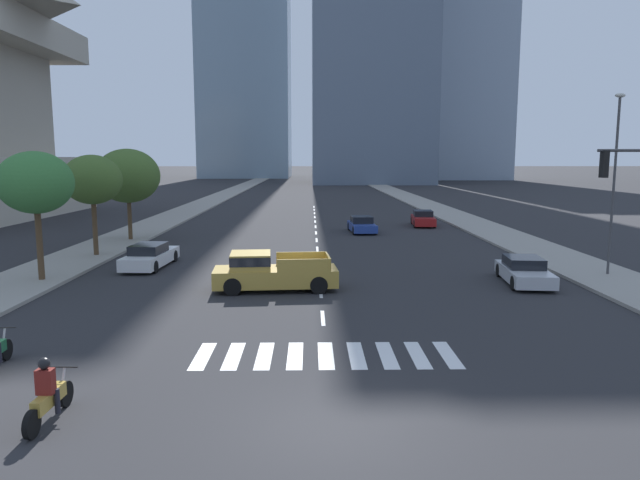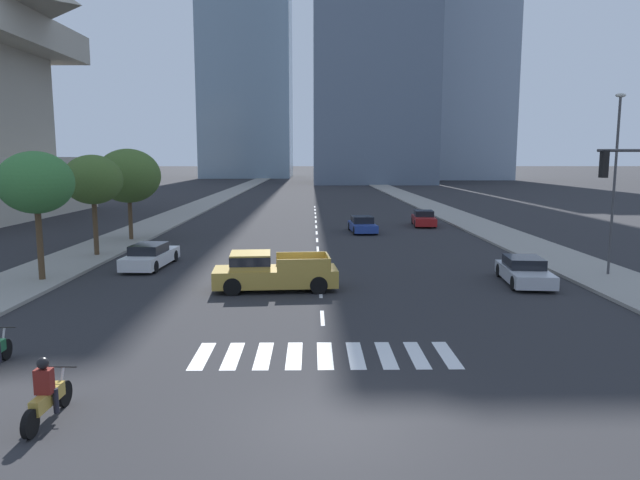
# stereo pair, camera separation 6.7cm
# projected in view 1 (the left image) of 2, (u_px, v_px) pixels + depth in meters

# --- Properties ---
(ground_plane) EXTENTS (800.00, 800.00, 0.00)m
(ground_plane) POSITION_uv_depth(u_px,v_px,m) (332.00, 428.00, 12.38)
(ground_plane) COLOR #28282B
(sidewalk_east) EXTENTS (4.00, 260.00, 0.15)m
(sidewalk_east) POSITION_uv_depth(u_px,v_px,m) (504.00, 236.00, 42.30)
(sidewalk_east) COLOR gray
(sidewalk_east) RESTS_ON ground
(sidewalk_west) EXTENTS (4.00, 260.00, 0.15)m
(sidewalk_west) POSITION_uv_depth(u_px,v_px,m) (127.00, 237.00, 41.83)
(sidewalk_west) COLOR gray
(sidewalk_west) RESTS_ON ground
(crosswalk_near) EXTENTS (7.65, 2.38, 0.01)m
(crosswalk_near) POSITION_uv_depth(u_px,v_px,m) (326.00, 355.00, 16.93)
(crosswalk_near) COLOR silver
(crosswalk_near) RESTS_ON ground
(lane_divider_center) EXTENTS (0.14, 50.00, 0.01)m
(lane_divider_center) POSITION_uv_depth(u_px,v_px,m) (316.00, 233.00, 44.64)
(lane_divider_center) COLOR silver
(lane_divider_center) RESTS_ON ground
(motorcycle_lead) EXTENTS (0.70, 2.16, 1.49)m
(motorcycle_lead) POSITION_uv_depth(u_px,v_px,m) (48.00, 396.00, 12.60)
(motorcycle_lead) COLOR black
(motorcycle_lead) RESTS_ON ground
(pickup_truck) EXTENTS (5.49, 2.36, 1.67)m
(pickup_truck) POSITION_uv_depth(u_px,v_px,m) (269.00, 272.00, 25.19)
(pickup_truck) COLOR #B28E38
(pickup_truck) RESTS_ON ground
(sedan_silver_0) EXTENTS (2.22, 4.52, 1.20)m
(sedan_silver_0) POSITION_uv_depth(u_px,v_px,m) (524.00, 271.00, 26.62)
(sedan_silver_0) COLOR #B7BABF
(sedan_silver_0) RESTS_ON ground
(sedan_red_1) EXTENTS (2.13, 4.42, 1.30)m
(sedan_red_1) POSITION_uv_depth(u_px,v_px,m) (423.00, 219.00, 49.21)
(sedan_red_1) COLOR maroon
(sedan_red_1) RESTS_ON ground
(sedan_white_2) EXTENTS (2.04, 4.91, 1.27)m
(sedan_white_2) POSITION_uv_depth(u_px,v_px,m) (150.00, 256.00, 30.52)
(sedan_white_2) COLOR silver
(sedan_white_2) RESTS_ON ground
(sedan_blue_3) EXTENTS (2.05, 4.35, 1.24)m
(sedan_blue_3) POSITION_uv_depth(u_px,v_px,m) (362.00, 225.00, 44.95)
(sedan_blue_3) COLOR navy
(sedan_blue_3) RESTS_ON ground
(street_lamp_east) EXTENTS (0.50, 0.24, 8.59)m
(street_lamp_east) POSITION_uv_depth(u_px,v_px,m) (615.00, 173.00, 27.42)
(street_lamp_east) COLOR #3F3F42
(street_lamp_east) RESTS_ON sidewalk_east
(street_tree_nearest) EXTENTS (3.34, 3.34, 5.91)m
(street_tree_nearest) POSITION_uv_depth(u_px,v_px,m) (35.00, 183.00, 26.21)
(street_tree_nearest) COLOR #4C3823
(street_tree_nearest) RESTS_ON sidewalk_west
(street_tree_second) EXTENTS (3.34, 3.34, 5.78)m
(street_tree_second) POSITION_uv_depth(u_px,v_px,m) (92.00, 180.00, 33.06)
(street_tree_second) COLOR #4C3823
(street_tree_second) RESTS_ON sidewalk_west
(street_tree_third) EXTENTS (4.34, 4.34, 6.22)m
(street_tree_third) POSITION_uv_depth(u_px,v_px,m) (128.00, 176.00, 39.49)
(street_tree_third) COLOR #4C3823
(street_tree_third) RESTS_ON sidewalk_west
(office_tower_right_skyline) EXTENTS (24.96, 20.15, 81.59)m
(office_tower_right_skyline) POSITION_uv_depth(u_px,v_px,m) (461.00, 27.00, 153.66)
(office_tower_right_skyline) COLOR #8C9EB2
(office_tower_right_skyline) RESTS_ON ground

